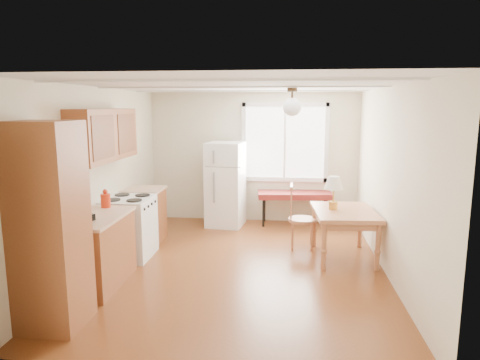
# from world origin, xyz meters

# --- Properties ---
(room_shell) EXTENTS (4.60, 5.60, 2.62)m
(room_shell) POSITION_xyz_m (0.00, 0.00, 1.25)
(room_shell) COLOR #542711
(room_shell) RESTS_ON ground
(kitchen_run) EXTENTS (0.65, 3.40, 2.20)m
(kitchen_run) POSITION_xyz_m (-1.72, -0.63, 0.84)
(kitchen_run) COLOR brown
(kitchen_run) RESTS_ON ground
(window_unit) EXTENTS (1.64, 0.05, 1.51)m
(window_unit) POSITION_xyz_m (0.60, 2.47, 1.55)
(window_unit) COLOR white
(window_unit) RESTS_ON room_shell
(pendant_light) EXTENTS (0.26, 0.26, 0.40)m
(pendant_light) POSITION_xyz_m (0.70, 0.40, 2.24)
(pendant_light) COLOR #312315
(pendant_light) RESTS_ON room_shell
(refrigerator) EXTENTS (0.73, 0.73, 1.58)m
(refrigerator) POSITION_xyz_m (-0.49, 2.06, 0.79)
(refrigerator) COLOR white
(refrigerator) RESTS_ON ground
(bench) EXTENTS (1.42, 0.63, 0.64)m
(bench) POSITION_xyz_m (0.81, 2.22, 0.57)
(bench) COLOR maroon
(bench) RESTS_ON ground
(dining_table) EXTENTS (0.95, 1.22, 0.73)m
(dining_table) POSITION_xyz_m (1.50, 0.50, 0.62)
(dining_table) COLOR #A4633F
(dining_table) RESTS_ON ground
(chair) EXTENTS (0.44, 0.44, 1.01)m
(chair) POSITION_xyz_m (0.81, 0.91, 0.58)
(chair) COLOR #A4633F
(chair) RESTS_ON ground
(table_lamp) EXTENTS (0.28, 0.28, 0.49)m
(table_lamp) POSITION_xyz_m (1.34, 0.55, 1.09)
(table_lamp) COLOR gold
(table_lamp) RESTS_ON dining_table
(coffee_maker) EXTENTS (0.23, 0.27, 0.34)m
(coffee_maker) POSITION_xyz_m (-1.72, -1.12, 1.03)
(coffee_maker) COLOR black
(coffee_maker) RESTS_ON kitchen_run
(kettle) EXTENTS (0.13, 0.13, 0.25)m
(kettle) POSITION_xyz_m (-1.75, -0.40, 1.00)
(kettle) COLOR red
(kettle) RESTS_ON kitchen_run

